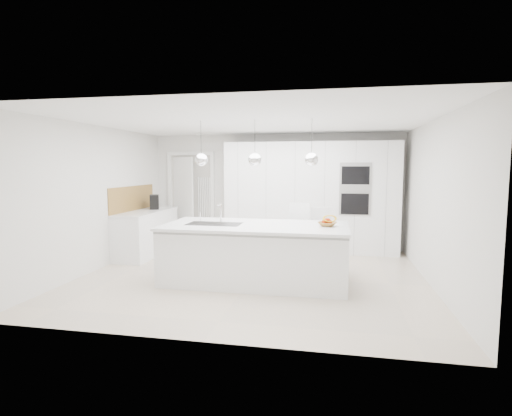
% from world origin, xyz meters
% --- Properties ---
extents(floor, '(5.50, 5.50, 0.00)m').
position_xyz_m(floor, '(0.00, 0.00, 0.00)').
color(floor, beige).
rests_on(floor, ground).
extents(wall_back, '(5.50, 0.00, 5.50)m').
position_xyz_m(wall_back, '(0.00, 2.50, 1.25)').
color(wall_back, silver).
rests_on(wall_back, ground).
extents(wall_left, '(0.00, 5.00, 5.00)m').
position_xyz_m(wall_left, '(-2.75, 0.00, 1.25)').
color(wall_left, silver).
rests_on(wall_left, ground).
extents(ceiling, '(5.50, 5.50, 0.00)m').
position_xyz_m(ceiling, '(0.00, 0.00, 2.50)').
color(ceiling, white).
rests_on(ceiling, wall_back).
extents(tall_cabinets, '(3.60, 0.60, 2.30)m').
position_xyz_m(tall_cabinets, '(0.80, 2.20, 1.15)').
color(tall_cabinets, white).
rests_on(tall_cabinets, floor).
extents(oven_stack, '(0.62, 0.04, 1.05)m').
position_xyz_m(oven_stack, '(1.70, 1.89, 1.35)').
color(oven_stack, '#A5A5A8').
rests_on(oven_stack, tall_cabinets).
extents(doorway_frame, '(1.11, 0.08, 2.13)m').
position_xyz_m(doorway_frame, '(-1.95, 2.47, 1.02)').
color(doorway_frame, white).
rests_on(doorway_frame, floor).
extents(hallway_door, '(0.76, 0.38, 2.00)m').
position_xyz_m(hallway_door, '(-2.20, 2.42, 1.00)').
color(hallway_door, white).
rests_on(hallway_door, floor).
extents(radiator, '(0.32, 0.04, 1.40)m').
position_xyz_m(radiator, '(-1.63, 2.46, 0.85)').
color(radiator, white).
rests_on(radiator, floor).
extents(left_base_cabinets, '(0.60, 1.80, 0.86)m').
position_xyz_m(left_base_cabinets, '(-2.45, 1.20, 0.43)').
color(left_base_cabinets, white).
rests_on(left_base_cabinets, floor).
extents(left_worktop, '(0.62, 1.82, 0.04)m').
position_xyz_m(left_worktop, '(-2.45, 1.20, 0.88)').
color(left_worktop, white).
rests_on(left_worktop, left_base_cabinets).
extents(oak_backsplash, '(0.02, 1.80, 0.50)m').
position_xyz_m(oak_backsplash, '(-2.74, 1.20, 1.15)').
color(oak_backsplash, olive).
rests_on(oak_backsplash, wall_left).
extents(island_base, '(2.80, 1.20, 0.86)m').
position_xyz_m(island_base, '(0.10, -0.30, 0.43)').
color(island_base, white).
rests_on(island_base, floor).
extents(island_worktop, '(2.84, 1.40, 0.04)m').
position_xyz_m(island_worktop, '(0.10, -0.25, 0.88)').
color(island_worktop, white).
rests_on(island_worktop, island_base).
extents(island_sink, '(0.84, 0.44, 0.18)m').
position_xyz_m(island_sink, '(-0.55, -0.30, 0.82)').
color(island_sink, '#3F3F42').
rests_on(island_sink, island_worktop).
extents(island_tap, '(0.02, 0.02, 0.30)m').
position_xyz_m(island_tap, '(-0.50, -0.10, 1.05)').
color(island_tap, white).
rests_on(island_tap, island_worktop).
extents(pendant_left, '(0.20, 0.20, 0.20)m').
position_xyz_m(pendant_left, '(-0.75, -0.30, 1.90)').
color(pendant_left, white).
rests_on(pendant_left, ceiling).
extents(pendant_mid, '(0.20, 0.20, 0.20)m').
position_xyz_m(pendant_mid, '(0.10, -0.30, 1.90)').
color(pendant_mid, white).
rests_on(pendant_mid, ceiling).
extents(pendant_right, '(0.20, 0.20, 0.20)m').
position_xyz_m(pendant_right, '(0.95, -0.30, 1.90)').
color(pendant_right, white).
rests_on(pendant_right, ceiling).
extents(fruit_bowl, '(0.35, 0.35, 0.07)m').
position_xyz_m(fruit_bowl, '(1.20, -0.21, 0.93)').
color(fruit_bowl, olive).
rests_on(fruit_bowl, island_worktop).
extents(espresso_machine, '(0.28, 0.33, 0.30)m').
position_xyz_m(espresso_machine, '(-2.43, 1.55, 1.05)').
color(espresso_machine, black).
rests_on(espresso_machine, left_worktop).
extents(bar_stool_left, '(0.44, 0.57, 1.15)m').
position_xyz_m(bar_stool_left, '(0.71, 0.52, 0.58)').
color(bar_stool_left, white).
rests_on(bar_stool_left, floor).
extents(bar_stool_right, '(0.44, 0.55, 1.08)m').
position_xyz_m(bar_stool_right, '(1.07, 0.63, 0.54)').
color(bar_stool_right, white).
rests_on(bar_stool_right, floor).
extents(apple_a, '(0.09, 0.09, 0.09)m').
position_xyz_m(apple_a, '(1.20, -0.15, 0.97)').
color(apple_a, '#A82303').
rests_on(apple_a, fruit_bowl).
extents(apple_b, '(0.07, 0.07, 0.07)m').
position_xyz_m(apple_b, '(1.15, -0.24, 0.97)').
color(apple_b, '#A82303').
rests_on(apple_b, fruit_bowl).
extents(apple_c, '(0.07, 0.07, 0.07)m').
position_xyz_m(apple_c, '(1.24, -0.22, 0.96)').
color(apple_c, '#A82303').
rests_on(apple_c, fruit_bowl).
extents(apple_extra_3, '(0.09, 0.09, 0.09)m').
position_xyz_m(apple_extra_3, '(1.18, -0.16, 0.97)').
color(apple_extra_3, '#A82303').
rests_on(apple_extra_3, fruit_bowl).
extents(banana_bunch, '(0.25, 0.18, 0.22)m').
position_xyz_m(banana_bunch, '(1.23, -0.24, 1.02)').
color(banana_bunch, yellow).
rests_on(banana_bunch, fruit_bowl).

